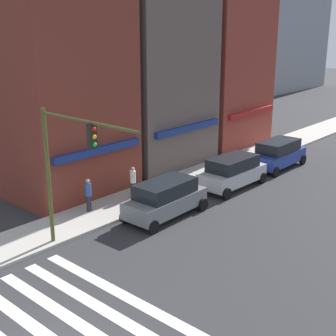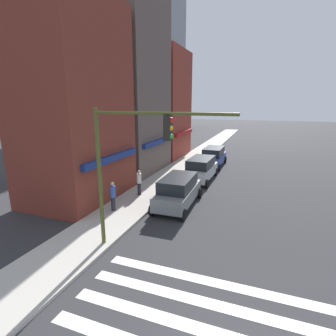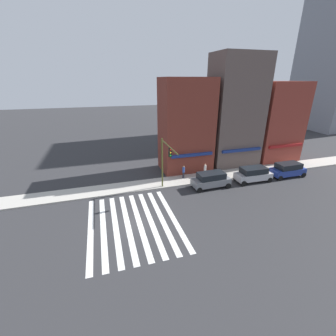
{
  "view_description": "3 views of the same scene",
  "coord_description": "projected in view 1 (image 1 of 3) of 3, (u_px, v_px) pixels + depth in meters",
  "views": [
    {
      "loc": [
        -6.36,
        -10.42,
        9.58
      ],
      "look_at": [
        12.02,
        6.0,
        2.0
      ],
      "focal_mm": 50.0,
      "sensor_mm": 36.0,
      "label": 1
    },
    {
      "loc": [
        -4.57,
        -0.2,
        6.44
      ],
      "look_at": [
        12.02,
        6.0,
        2.0
      ],
      "focal_mm": 28.0,
      "sensor_mm": 36.0,
      "label": 2
    },
    {
      "loc": [
        -1.99,
        -17.86,
        12.56
      ],
      "look_at": [
        4.61,
        4.0,
        3.5
      ],
      "focal_mm": 24.0,
      "sensor_mm": 36.0,
      "label": 3
    }
  ],
  "objects": [
    {
      "name": "traffic_signal",
      "position": [
        66.0,
        158.0,
        19.18
      ],
      "size": [
        0.32,
        5.82,
        6.25
      ],
      "color": "#474C1E",
      "rests_on": "ground_plane"
    },
    {
      "name": "suv_silver",
      "position": [
        233.0,
        171.0,
        28.42
      ],
      "size": [
        4.75,
        2.12,
        1.94
      ],
      "rotation": [
        0.0,
        0.0,
        -0.02
      ],
      "color": "#B7B7BC",
      "rests_on": "ground_plane"
    },
    {
      "name": "suv_blue",
      "position": [
        278.0,
        153.0,
        32.38
      ],
      "size": [
        4.7,
        2.12,
        1.94
      ],
      "rotation": [
        0.0,
        0.0,
        -0.0
      ],
      "color": "navy",
      "rests_on": "ground_plane"
    },
    {
      "name": "storefront_row",
      "position": [
        159.0,
        65.0,
        31.54
      ],
      "size": [
        22.61,
        5.3,
        15.99
      ],
      "color": "maroon",
      "rests_on": "ground_plane"
    },
    {
      "name": "pedestrian_blue_shirt",
      "position": [
        88.0,
        194.0,
        24.44
      ],
      "size": [
        0.32,
        0.32,
        1.77
      ],
      "rotation": [
        0.0,
        0.0,
        4.42
      ],
      "color": "#23232D",
      "rests_on": "sidewalk_left"
    },
    {
      "name": "pedestrian_white_shirt",
      "position": [
        133.0,
        181.0,
        26.47
      ],
      "size": [
        0.32,
        0.32,
        1.77
      ],
      "rotation": [
        0.0,
        0.0,
        4.72
      ],
      "color": "#23232D",
      "rests_on": "sidewalk_left"
    },
    {
      "name": "suv_grey",
      "position": [
        165.0,
        198.0,
        24.06
      ],
      "size": [
        4.75,
        2.12,
        1.94
      ],
      "rotation": [
        0.0,
        0.0,
        0.03
      ],
      "color": "slate",
      "rests_on": "ground_plane"
    }
  ]
}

